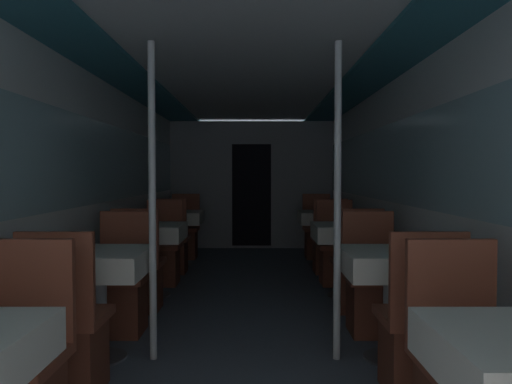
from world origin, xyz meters
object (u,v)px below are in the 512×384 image
chair_left_far_3 (184,238)px  support_pole_right_1 (337,202)px  dining_table_left_1 (98,268)px  chair_left_near_1 (67,344)px  dining_table_right_2 (345,236)px  dining_table_right_1 (391,268)px  chair_right_far_1 (371,295)px  chair_left_far_1 (121,295)px  chair_right_near_3 (328,250)px  chair_left_near_3 (171,250)px  chair_right_near_1 (417,344)px  chair_left_far_2 (162,258)px  support_pole_left_1 (152,202)px  dining_table_left_3 (178,220)px  dining_table_left_2 (151,236)px  chair_right_far_2 (336,258)px  chair_right_far_3 (317,238)px  chair_right_near_2 (355,279)px  dining_table_right_3 (322,220)px  chair_left_near_2 (139,279)px

chair_left_far_3 → support_pole_right_1: support_pole_right_1 is taller
dining_table_left_1 → chair_left_near_1: chair_left_near_1 is taller
dining_table_right_2 → chair_left_near_1: bearing=-130.7°
dining_table_right_1 → chair_right_far_1: size_ratio=0.78×
chair_left_far_1 → chair_right_near_3: 3.01m
chair_left_near_3 → chair_right_near_3: 1.93m
dining_table_left_1 → chair_right_near_1: bearing=-15.8°
chair_left_far_2 → chair_left_near_3: size_ratio=1.00×
support_pole_right_1 → support_pole_left_1: bearing=180.0°
dining_table_left_3 → dining_table_right_2: size_ratio=1.00×
dining_table_left_2 → dining_table_left_3: same height
chair_right_near_3 → chair_right_far_2: bearing=-90.0°
chair_left_far_1 → chair_right_near_1: same height
chair_right_far_2 → chair_right_far_3: bearing=-90.0°
support_pole_left_1 → chair_left_near_3: 2.97m
chair_left_far_2 → chair_right_far_3: (1.93, 1.70, 0.00)m
dining_table_left_2 → chair_right_near_3: chair_right_near_3 is taller
chair_right_near_1 → chair_right_far_3: bearing=90.0°
chair_right_near_1 → chair_right_far_2: same height
dining_table_left_1 → dining_table_left_3: (0.00, 3.40, 0.00)m
chair_left_far_1 → chair_left_far_3: (0.00, 3.40, 0.00)m
dining_table_left_2 → dining_table_right_1: 2.57m
chair_left_near_1 → chair_right_far_1: (1.93, 1.09, 0.00)m
chair_right_far_2 → chair_right_far_3: size_ratio=1.00×
chair_right_near_3 → chair_left_near_1: bearing=-119.6°
dining_table_left_3 → chair_right_near_2: (1.93, -2.25, -0.31)m
chair_left_far_2 → chair_right_near_2: bearing=150.5°
chair_left_far_3 → chair_left_far_1: bearing=90.0°
chair_left_far_2 → chair_right_far_1: bearing=138.7°
chair_left_far_3 → dining_table_left_1: bearing=90.0°
chair_left_near_1 → chair_right_far_2: size_ratio=1.00×
dining_table_right_1 → chair_right_far_2: (0.00, 2.25, -0.31)m
chair_left_far_1 → dining_table_right_1: bearing=164.2°
chair_left_far_1 → dining_table_right_2: 2.27m
chair_left_near_3 → dining_table_right_2: 2.27m
dining_table_left_2 → dining_table_right_3: bearing=41.3°
dining_table_left_2 → chair_left_near_3: size_ratio=0.78×
chair_left_near_3 → chair_left_far_3: 1.09m
chair_left_far_1 → dining_table_right_2: size_ratio=1.29×
chair_right_far_2 → chair_right_near_3: bearing=-90.0°
chair_right_far_1 → dining_table_right_2: (0.00, 1.15, 0.31)m
chair_left_far_2 → chair_right_far_2: same height
dining_table_right_1 → chair_right_near_3: chair_right_near_3 is taller
chair_right_far_3 → chair_left_near_3: bearing=29.5°
dining_table_left_1 → chair_right_near_2: size_ratio=0.78×
chair_left_far_1 → chair_right_far_3: bearing=-119.6°
chair_right_near_2 → dining_table_right_3: chair_right_near_2 is taller
chair_left_near_2 → support_pole_right_1: support_pole_right_1 is taller
chair_left_far_3 → chair_right_far_1: bearing=119.6°
dining_table_left_1 → chair_right_far_3: 4.40m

